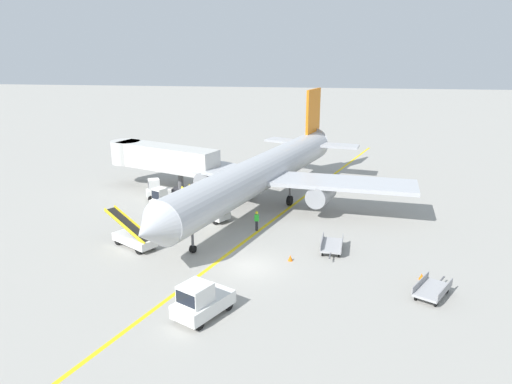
{
  "coord_description": "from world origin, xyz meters",
  "views": [
    {
      "loc": [
        4.51,
        -30.43,
        14.88
      ],
      "look_at": [
        -0.87,
        9.7,
        2.5
      ],
      "focal_mm": 33.77,
      "sensor_mm": 36.0,
      "label": 1
    }
  ],
  "objects": [
    {
      "name": "ground_plane",
      "position": [
        0.0,
        0.0,
        0.0
      ],
      "size": [
        300.0,
        300.0,
        0.0
      ],
      "primitive_type": "plane",
      "color": "#9E9B93"
    },
    {
      "name": "taxi_line_yellow",
      "position": [
        -0.87,
        5.0,
        0.0
      ],
      "size": [
        26.1,
        75.82,
        0.01
      ],
      "primitive_type": "cube",
      "rotation": [
        0.0,
        0.0,
        -0.33
      ],
      "color": "yellow",
      "rests_on": "ground"
    },
    {
      "name": "airliner",
      "position": [
        -0.7,
        13.22,
        3.42
      ],
      "size": [
        27.6,
        34.34,
        10.1
      ],
      "color": "#B2B5BA",
      "rests_on": "ground"
    },
    {
      "name": "jet_bridge",
      "position": [
        -12.6,
        17.57,
        3.54
      ],
      "size": [
        12.9,
        7.29,
        4.85
      ],
      "color": "beige",
      "rests_on": "ground"
    },
    {
      "name": "pushback_tug",
      "position": [
        -1.81,
        -6.79,
        0.99
      ],
      "size": [
        3.38,
        4.07,
        2.2
      ],
      "color": "silver",
      "rests_on": "ground"
    },
    {
      "name": "baggage_tug_near_wing",
      "position": [
        -11.51,
        14.09,
        0.93
      ],
      "size": [
        2.72,
        2.19,
        2.1
      ],
      "color": "silver",
      "rests_on": "ground"
    },
    {
      "name": "baggage_tug_by_cargo_door",
      "position": [
        -10.04,
        11.26,
        0.93
      ],
      "size": [
        2.28,
        2.73,
        2.1
      ],
      "color": "silver",
      "rests_on": "ground"
    },
    {
      "name": "belt_loader_forward_hold",
      "position": [
        -5.07,
        9.13,
        0.78
      ],
      "size": [
        4.91,
        3.7,
        2.59
      ],
      "color": "silver",
      "rests_on": "ground"
    },
    {
      "name": "belt_loader_aft_hold",
      "position": [
        -9.39,
        2.33,
        0.78
      ],
      "size": [
        4.89,
        3.75,
        2.59
      ],
      "color": "silver",
      "rests_on": "ground"
    },
    {
      "name": "baggage_cart_loaded",
      "position": [
        11.75,
        -2.66,
        0.47
      ],
      "size": [
        2.77,
        3.64,
        0.94
      ],
      "color": "#A5A5A8",
      "rests_on": "ground"
    },
    {
      "name": "baggage_cart_empty_trailing",
      "position": [
        5.73,
        3.47,
        0.47
      ],
      "size": [
        1.8,
        3.81,
        0.94
      ],
      "color": "#A5A5A8",
      "rests_on": "ground"
    },
    {
      "name": "ground_crew_marshaller",
      "position": [
        -0.44,
        6.88,
        0.91
      ],
      "size": [
        0.36,
        0.24,
        1.7
      ],
      "color": "#26262D",
      "rests_on": "ground"
    },
    {
      "name": "safety_cone_nose_left",
      "position": [
        11.56,
        -0.41,
        0.22
      ],
      "size": [
        0.36,
        0.36,
        0.44
      ],
      "primitive_type": "cone",
      "color": "orange",
      "rests_on": "ground"
    },
    {
      "name": "safety_cone_nose_right",
      "position": [
        -10.01,
        17.99,
        0.22
      ],
      "size": [
        0.36,
        0.36,
        0.44
      ],
      "primitive_type": "cone",
      "color": "orange",
      "rests_on": "ground"
    },
    {
      "name": "safety_cone_wingtip_left",
      "position": [
        2.75,
        1.32,
        0.22
      ],
      "size": [
        0.36,
        0.36,
        0.44
      ],
      "primitive_type": "cone",
      "color": "orange",
      "rests_on": "ground"
    }
  ]
}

